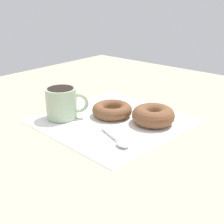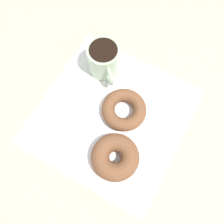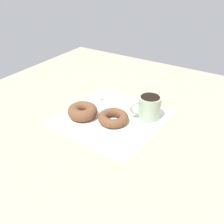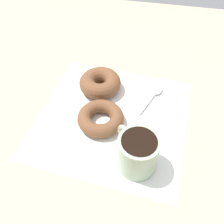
{
  "view_description": "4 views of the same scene",
  "coord_description": "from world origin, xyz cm",
  "px_view_note": "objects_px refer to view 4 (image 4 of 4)",
  "views": [
    {
      "loc": [
        -46.39,
        55.23,
        30.07
      ],
      "look_at": [
        0.2,
        1.25,
        2.3
      ],
      "focal_mm": 50.0,
      "sensor_mm": 36.0,
      "label": 1
    },
    {
      "loc": [
        -16.89,
        -6.75,
        54.86
      ],
      "look_at": [
        0.2,
        1.25,
        2.3
      ],
      "focal_mm": 40.0,
      "sensor_mm": 36.0,
      "label": 2
    },
    {
      "loc": [
        38.71,
        -60.04,
        46.63
      ],
      "look_at": [
        0.2,
        1.25,
        2.3
      ],
      "focal_mm": 40.0,
      "sensor_mm": 36.0,
      "label": 3
    },
    {
      "loc": [
        36.08,
        8.84,
        43.39
      ],
      "look_at": [
        0.2,
        1.25,
        2.3
      ],
      "focal_mm": 40.0,
      "sensor_mm": 36.0,
      "label": 4
    }
  ],
  "objects_px": {
    "coffee_cup": "(137,152)",
    "spoon": "(155,93)",
    "donut_near_cup": "(101,118)",
    "donut_far": "(100,83)"
  },
  "relations": [
    {
      "from": "coffee_cup",
      "to": "donut_near_cup",
      "type": "bearing_deg",
      "value": -133.25
    },
    {
      "from": "donut_near_cup",
      "to": "spoon",
      "type": "xyz_separation_m",
      "value": [
        -0.11,
        0.11,
        -0.01
      ]
    },
    {
      "from": "coffee_cup",
      "to": "donut_far",
      "type": "height_order",
      "value": "coffee_cup"
    },
    {
      "from": "donut_far",
      "to": "spoon",
      "type": "height_order",
      "value": "donut_far"
    },
    {
      "from": "coffee_cup",
      "to": "spoon",
      "type": "relative_size",
      "value": 0.84
    },
    {
      "from": "donut_near_cup",
      "to": "coffee_cup",
      "type": "bearing_deg",
      "value": 46.75
    },
    {
      "from": "coffee_cup",
      "to": "donut_far",
      "type": "xyz_separation_m",
      "value": [
        -0.19,
        -0.12,
        -0.02
      ]
    },
    {
      "from": "donut_far",
      "to": "spoon",
      "type": "distance_m",
      "value": 0.14
    },
    {
      "from": "coffee_cup",
      "to": "spoon",
      "type": "height_order",
      "value": "coffee_cup"
    },
    {
      "from": "coffee_cup",
      "to": "donut_near_cup",
      "type": "relative_size",
      "value": 0.9
    }
  ]
}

